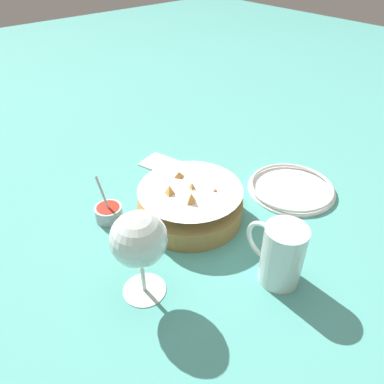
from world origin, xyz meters
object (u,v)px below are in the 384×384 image
at_px(food_basket, 191,203).
at_px(sauce_cup, 109,212).
at_px(wine_glass, 139,241).
at_px(side_plate, 291,187).
at_px(beer_mug, 281,256).

distance_m(food_basket, sauce_cup, 0.18).
distance_m(food_basket, wine_glass, 0.23).
height_order(sauce_cup, wine_glass, wine_glass).
height_order(wine_glass, side_plate, wine_glass).
height_order(beer_mug, side_plate, beer_mug).
bearing_deg(food_basket, side_plate, -109.11).
bearing_deg(food_basket, sauce_cup, 52.35).
relative_size(food_basket, beer_mug, 1.88).
bearing_deg(wine_glass, beer_mug, -123.95).
height_order(wine_glass, beer_mug, wine_glass).
xyz_separation_m(food_basket, wine_glass, (-0.10, 0.19, 0.08)).
distance_m(food_basket, side_plate, 0.26).
relative_size(sauce_cup, side_plate, 0.46).
distance_m(wine_glass, side_plate, 0.45).
height_order(food_basket, wine_glass, wine_glass).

